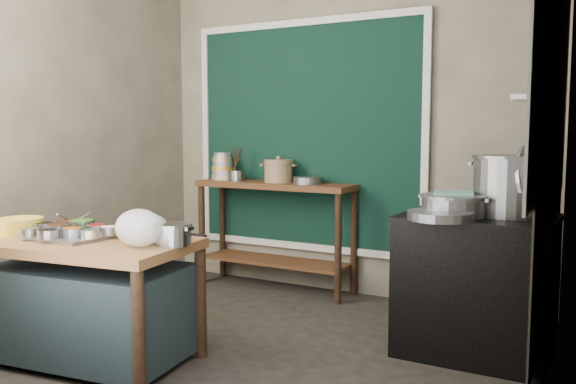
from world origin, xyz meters
The scene contains 30 objects.
floor centered at (0.00, 0.00, -0.01)m, with size 3.50×3.00×0.02m, color #302B24.
back_wall centered at (0.00, 1.51, 1.40)m, with size 3.50×0.02×2.80m, color gray.
left_wall centered at (-1.76, 0.00, 1.40)m, with size 0.02×3.00×2.80m, color gray.
right_wall centered at (1.76, 0.00, 1.40)m, with size 0.02×3.00×2.80m, color gray.
curtain_panel centered at (-0.35, 1.47, 1.35)m, with size 2.10×0.02×1.90m, color black.
curtain_frame centered at (-0.35, 1.46, 1.35)m, with size 2.22×0.03×2.02m, color beige, non-canonical shape.
tile_panel centered at (1.74, 0.55, 1.85)m, with size 0.02×1.70×1.70m, color #B2B2AA.
soot_patch centered at (1.74, 0.65, 0.70)m, with size 0.01×1.30×1.30m, color black.
wall_shelf centered at (1.63, 0.85, 1.60)m, with size 0.22×0.70×0.03m, color beige.
prep_table centered at (-0.65, -0.75, 0.38)m, with size 1.25×0.72×0.75m, color brown.
back_counter centered at (-0.55, 1.28, 0.47)m, with size 1.45×0.40×0.95m, color #502E17.
stove_block centered at (1.35, 0.55, 0.42)m, with size 0.90×0.68×0.85m, color black.
stove_top centered at (1.35, 0.55, 0.86)m, with size 0.92×0.69×0.03m, color black.
condiment_tray centered at (-0.81, -0.74, 0.76)m, with size 0.51×0.36×0.02m, color gray.
condiment_bowls centered at (-0.84, -0.73, 0.80)m, with size 0.56×0.45×0.06m.
yellow_basin centered at (-1.17, -0.81, 0.80)m, with size 0.27×0.27×0.11m, color #EBD24A.
saucepan centered at (-0.11, -0.61, 0.81)m, with size 0.23×0.23×0.12m, color gray, non-canonical shape.
plastic_bag_a centered at (-0.24, -0.74, 0.86)m, with size 0.28×0.24×0.21m, color white.
plastic_bag_b centered at (-0.26, -0.63, 0.84)m, with size 0.23×0.19×0.17m, color white.
bowl_stack centered at (-1.12, 1.30, 1.06)m, with size 0.22×0.22×0.25m.
utensil_cup centered at (-0.94, 1.25, 1.00)m, with size 0.15×0.15×0.09m, color gray.
ceramic_crock centered at (-0.52, 1.29, 1.04)m, with size 0.26×0.26×0.18m, color #876949, non-canonical shape.
wide_bowl centered at (-0.22, 1.27, 0.98)m, with size 0.24×0.24×0.06m, color gray.
stock_pot centered at (1.52, 0.64, 1.07)m, with size 0.48×0.48×0.37m, color gray, non-canonical shape.
pot_lid centered at (1.65, 0.64, 1.10)m, with size 0.46×0.46×0.02m, color gray.
steamer centered at (1.22, 0.43, 0.95)m, with size 0.41×0.41×0.13m, color gray, non-canonical shape.
green_cloth centered at (1.22, 0.43, 1.02)m, with size 0.23×0.18×0.02m, color #51917E.
shallow_pan centered at (1.19, 0.25, 0.91)m, with size 0.39×0.39×0.05m, color gray.
shelf_bowl_stack centered at (1.63, 0.84, 1.66)m, with size 0.13×0.13×0.10m.
shelf_bowl_green centered at (1.63, 1.05, 1.64)m, with size 0.13×0.13×0.05m, color gray.
Camera 1 is at (2.16, -3.28, 1.41)m, focal length 38.00 mm.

